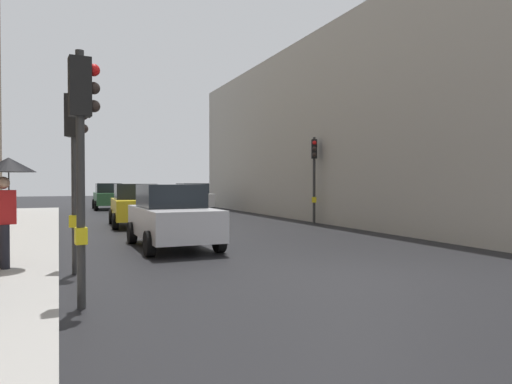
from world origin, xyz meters
name	(u,v)px	position (x,y,z in m)	size (l,w,h in m)	color
ground_plane	(358,276)	(0.00, 0.00, 0.00)	(120.00, 120.00, 0.00)	black
building_facade_right	(390,137)	(11.36, 13.34, 4.33)	(12.00, 27.77, 8.65)	#B2ADA3
traffic_light_mid_street	(314,164)	(5.05, 10.54, 2.63)	(0.35, 0.45, 3.81)	#2D2D2D
traffic_light_near_left	(82,131)	(-5.03, -0.43, 2.55)	(0.44, 0.26, 3.70)	#2D2D2D
traffic_light_near_right	(75,147)	(-5.04, 2.34, 2.52)	(0.45, 0.34, 3.66)	#2D2D2D
car_silver_hatchback	(172,216)	(-2.43, 5.38, 0.88)	(2.07, 4.22, 1.76)	#BCBCC1
car_yellow_taxi	(136,205)	(-2.38, 12.50, 0.88)	(2.18, 4.28, 1.76)	yellow
car_white_compact	(192,197)	(2.46, 21.66, 0.88)	(2.07, 4.23, 1.76)	silver
car_green_estate	(109,196)	(-2.21, 25.78, 0.88)	(2.06, 4.22, 1.76)	#2D6038
pedestrian_with_umbrella	(7,181)	(-6.27, 2.63, 1.84)	(1.00, 1.00, 2.14)	black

